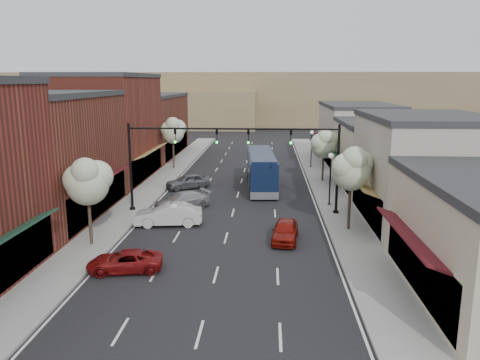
% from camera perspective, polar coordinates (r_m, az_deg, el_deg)
% --- Properties ---
extents(ground, '(160.00, 160.00, 0.00)m').
position_cam_1_polar(ground, '(29.22, -2.08, -8.35)').
color(ground, black).
rests_on(ground, ground).
extents(sidewalk_left, '(2.80, 73.00, 0.15)m').
position_cam_1_polar(sidewalk_left, '(48.16, -9.93, -0.26)').
color(sidewalk_left, gray).
rests_on(sidewalk_left, ground).
extents(sidewalk_right, '(2.80, 73.00, 0.15)m').
position_cam_1_polar(sidewalk_right, '(47.20, 10.33, -0.53)').
color(sidewalk_right, gray).
rests_on(sidewalk_right, ground).
extents(curb_left, '(0.25, 73.00, 0.17)m').
position_cam_1_polar(curb_left, '(47.86, -8.30, -0.29)').
color(curb_left, gray).
rests_on(curb_left, ground).
extents(curb_right, '(0.25, 73.00, 0.17)m').
position_cam_1_polar(curb_right, '(47.05, 8.64, -0.51)').
color(curb_right, gray).
rests_on(curb_right, ground).
extents(bldg_left_midnear, '(10.14, 14.10, 9.40)m').
position_cam_1_polar(bldg_left_midnear, '(37.73, -23.26, 2.64)').
color(bldg_left_midnear, brown).
rests_on(bldg_left_midnear, ground).
extents(bldg_left_midfar, '(10.14, 14.10, 10.90)m').
position_cam_1_polar(bldg_left_midfar, '(50.44, -16.26, 6.12)').
color(bldg_left_midfar, maroon).
rests_on(bldg_left_midfar, ground).
extents(bldg_left_far, '(10.14, 18.10, 8.40)m').
position_cam_1_polar(bldg_left_far, '(65.76, -11.52, 6.53)').
color(bldg_left_far, brown).
rests_on(bldg_left_far, ground).
extents(bldg_right_midnear, '(9.14, 12.10, 7.90)m').
position_cam_1_polar(bldg_right_midnear, '(35.59, 21.45, 1.05)').
color(bldg_right_midnear, '#ABA292').
rests_on(bldg_right_midnear, ground).
extents(bldg_right_midfar, '(9.14, 12.10, 6.40)m').
position_cam_1_polar(bldg_right_midfar, '(47.10, 16.96, 2.94)').
color(bldg_right_midfar, '#BEB297').
rests_on(bldg_right_midfar, ground).
extents(bldg_right_far, '(9.14, 16.10, 7.40)m').
position_cam_1_polar(bldg_right_far, '(60.62, 13.99, 5.50)').
color(bldg_right_far, '#ABA292').
rests_on(bldg_right_far, ground).
extents(hill_far, '(120.00, 30.00, 12.00)m').
position_cam_1_polar(hill_far, '(117.37, 2.20, 9.97)').
color(hill_far, '#7A6647').
rests_on(hill_far, ground).
extents(hill_near, '(50.00, 20.00, 8.00)m').
position_cam_1_polar(hill_near, '(109.02, -11.36, 8.54)').
color(hill_near, '#7A6647').
rests_on(hill_near, ground).
extents(signal_mast_right, '(8.22, 0.46, 7.00)m').
position_cam_1_polar(signal_mast_right, '(35.81, 8.12, 2.99)').
color(signal_mast_right, black).
rests_on(signal_mast_right, ground).
extents(signal_mast_left, '(8.22, 0.46, 7.00)m').
position_cam_1_polar(signal_mast_left, '(36.65, -9.71, 3.15)').
color(signal_mast_left, black).
rests_on(signal_mast_left, ground).
extents(tree_right_near, '(2.85, 2.65, 5.95)m').
position_cam_1_polar(tree_right_near, '(32.22, 13.51, 1.47)').
color(tree_right_near, '#47382B').
rests_on(tree_right_near, ground).
extents(tree_right_far, '(2.85, 2.65, 5.43)m').
position_cam_1_polar(tree_right_far, '(47.94, 10.24, 4.42)').
color(tree_right_far, '#47382B').
rests_on(tree_right_far, ground).
extents(tree_left_near, '(2.85, 2.65, 5.69)m').
position_cam_1_polar(tree_left_near, '(29.93, -18.09, -0.04)').
color(tree_left_near, '#47382B').
rests_on(tree_left_near, ground).
extents(tree_left_far, '(2.85, 2.65, 6.13)m').
position_cam_1_polar(tree_left_far, '(54.61, -8.16, 6.05)').
color(tree_left_far, '#47382B').
rests_on(tree_left_far, ground).
extents(lamp_post_near, '(0.44, 0.44, 4.44)m').
position_cam_1_polar(lamp_post_near, '(38.77, 10.97, 1.15)').
color(lamp_post_near, black).
rests_on(lamp_post_near, ground).
extents(lamp_post_far, '(0.44, 0.44, 4.44)m').
position_cam_1_polar(lamp_post_far, '(55.95, 8.71, 4.52)').
color(lamp_post_far, black).
rests_on(lamp_post_far, ground).
extents(coach_bus, '(3.20, 11.30, 3.41)m').
position_cam_1_polar(coach_bus, '(45.20, 2.60, 1.32)').
color(coach_bus, '#0E1A39').
rests_on(coach_bus, ground).
extents(red_hatchback, '(1.99, 4.09, 1.34)m').
position_cam_1_polar(red_hatchback, '(30.46, 5.53, -6.20)').
color(red_hatchback, maroon).
rests_on(red_hatchback, ground).
extents(parked_car_a, '(4.34, 2.55, 1.13)m').
position_cam_1_polar(parked_car_a, '(26.49, -13.86, -9.59)').
color(parked_car_a, maroon).
rests_on(parked_car_a, ground).
extents(parked_car_b, '(4.97, 2.23, 1.58)m').
position_cam_1_polar(parked_car_b, '(33.86, -8.74, -4.20)').
color(parked_car_b, silver).
rests_on(parked_car_b, ground).
extents(parked_car_c, '(4.89, 4.25, 1.35)m').
position_cam_1_polar(parked_car_c, '(38.11, -7.08, -2.50)').
color(parked_car_c, '#A2A1A7').
rests_on(parked_car_c, ground).
extents(parked_car_d, '(4.49, 3.68, 1.44)m').
position_cam_1_polar(parked_car_d, '(45.09, -6.39, -0.15)').
color(parked_car_d, '#5A5D62').
rests_on(parked_car_d, ground).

